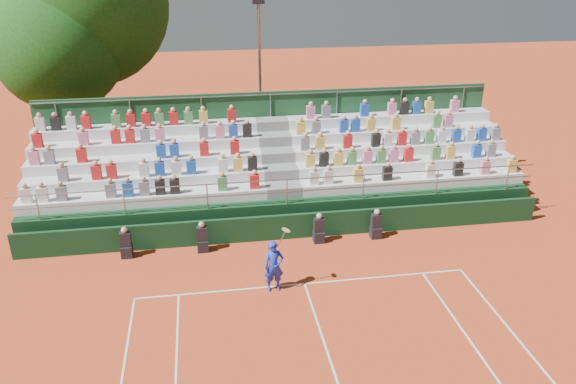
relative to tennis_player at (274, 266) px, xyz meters
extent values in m
plane|color=#C64721|center=(1.04, 0.17, -0.88)|extent=(90.00, 90.00, 0.00)
cube|color=white|center=(1.04, 0.17, -0.88)|extent=(11.00, 0.06, 0.01)
cube|color=white|center=(1.04, -3.03, -0.88)|extent=(0.06, 6.40, 0.01)
cube|color=black|center=(1.04, 3.37, -0.38)|extent=(20.00, 0.15, 1.00)
cube|color=black|center=(-4.94, 2.92, -0.66)|extent=(0.40, 0.40, 0.44)
cube|color=black|center=(-4.94, 2.92, -0.18)|extent=(0.38, 0.25, 0.55)
sphere|color=tan|center=(-4.94, 2.92, 0.20)|extent=(0.22, 0.22, 0.22)
cube|color=black|center=(-2.23, 2.92, -0.66)|extent=(0.40, 0.40, 0.44)
cube|color=black|center=(-2.23, 2.92, -0.18)|extent=(0.38, 0.25, 0.55)
sphere|color=tan|center=(-2.23, 2.92, 0.20)|extent=(0.22, 0.22, 0.22)
cube|color=black|center=(2.09, 2.92, -0.66)|extent=(0.40, 0.40, 0.44)
cube|color=black|center=(2.09, 2.92, -0.18)|extent=(0.38, 0.25, 0.55)
sphere|color=tan|center=(2.09, 2.92, 0.20)|extent=(0.22, 0.22, 0.22)
cube|color=black|center=(4.31, 2.92, -0.66)|extent=(0.40, 0.40, 0.44)
cube|color=black|center=(4.31, 2.92, -0.18)|extent=(0.38, 0.25, 0.55)
sphere|color=tan|center=(4.31, 2.92, 0.20)|extent=(0.22, 0.22, 0.22)
cube|color=black|center=(1.04, 6.47, -0.28)|extent=(20.00, 5.20, 1.20)
cube|color=silver|center=(-4.31, 4.79, 0.53)|extent=(9.30, 0.85, 0.42)
cube|color=silver|center=(6.39, 4.79, 0.53)|extent=(9.30, 0.85, 0.42)
cube|color=slate|center=(1.04, 4.79, 0.53)|extent=(1.40, 0.85, 0.42)
cube|color=silver|center=(-4.31, 5.64, 0.95)|extent=(9.30, 0.85, 0.42)
cube|color=silver|center=(6.39, 5.64, 0.95)|extent=(9.30, 0.85, 0.42)
cube|color=slate|center=(1.04, 5.64, 0.95)|extent=(1.40, 0.85, 0.42)
cube|color=silver|center=(-4.31, 6.49, 1.37)|extent=(9.30, 0.85, 0.42)
cube|color=silver|center=(6.39, 6.49, 1.37)|extent=(9.30, 0.85, 0.42)
cube|color=slate|center=(1.04, 6.49, 1.37)|extent=(1.40, 0.85, 0.42)
cube|color=silver|center=(-4.31, 7.34, 1.79)|extent=(9.30, 0.85, 0.42)
cube|color=silver|center=(6.39, 7.34, 1.79)|extent=(9.30, 0.85, 0.42)
cube|color=slate|center=(1.04, 7.34, 1.79)|extent=(1.40, 0.85, 0.42)
cube|color=silver|center=(-4.31, 8.19, 2.21)|extent=(9.30, 0.85, 0.42)
cube|color=silver|center=(6.39, 8.19, 2.21)|extent=(9.30, 0.85, 0.42)
cube|color=slate|center=(1.04, 8.19, 2.21)|extent=(1.40, 0.85, 0.42)
cube|color=#1B4827|center=(1.04, 8.72, 1.32)|extent=(20.00, 0.12, 4.40)
cylinder|color=gray|center=(1.04, 3.92, 1.32)|extent=(20.00, 0.05, 0.05)
cylinder|color=gray|center=(1.04, 8.62, 3.42)|extent=(20.00, 0.05, 0.05)
cube|color=silver|center=(-8.50, 4.64, 1.02)|extent=(0.36, 0.24, 0.56)
cube|color=silver|center=(-7.94, 4.64, 1.02)|extent=(0.36, 0.24, 0.56)
cube|color=slate|center=(-7.27, 4.64, 1.02)|extent=(0.36, 0.24, 0.56)
cube|color=slate|center=(-5.51, 4.64, 1.02)|extent=(0.36, 0.24, 0.56)
cube|color=#1E4CB2|center=(-4.88, 4.64, 1.02)|extent=(0.36, 0.24, 0.56)
cube|color=slate|center=(-4.29, 4.64, 1.02)|extent=(0.36, 0.24, 0.56)
cube|color=black|center=(-3.70, 4.64, 1.02)|extent=(0.36, 0.24, 0.56)
cube|color=black|center=(-3.16, 4.64, 1.02)|extent=(0.36, 0.24, 0.56)
cube|color=#4C8C4C|center=(-1.36, 4.64, 1.02)|extent=(0.36, 0.24, 0.56)
cube|color=red|center=(-0.12, 4.64, 1.02)|extent=(0.36, 0.24, 0.56)
cube|color=slate|center=(-7.32, 5.49, 1.44)|extent=(0.36, 0.24, 0.56)
cube|color=red|center=(-6.09, 5.49, 1.44)|extent=(0.36, 0.24, 0.56)
cube|color=red|center=(-5.53, 5.49, 1.44)|extent=(0.36, 0.24, 0.56)
cube|color=silver|center=(-4.31, 5.49, 1.44)|extent=(0.36, 0.24, 0.56)
cube|color=#1E4CB2|center=(-3.72, 5.49, 1.44)|extent=(0.36, 0.24, 0.56)
cube|color=silver|center=(-3.09, 5.49, 1.44)|extent=(0.36, 0.24, 0.56)
cube|color=#1E4CB2|center=(-2.51, 5.49, 1.44)|extent=(0.36, 0.24, 0.56)
cube|color=silver|center=(-1.27, 5.49, 1.44)|extent=(0.36, 0.24, 0.56)
cube|color=gold|center=(-0.68, 5.49, 1.44)|extent=(0.36, 0.24, 0.56)
cube|color=black|center=(-0.10, 5.49, 1.44)|extent=(0.36, 0.24, 0.56)
cube|color=pink|center=(-8.48, 6.34, 1.86)|extent=(0.36, 0.24, 0.56)
cube|color=slate|center=(-7.93, 6.34, 1.86)|extent=(0.36, 0.24, 0.56)
cube|color=red|center=(-6.72, 6.34, 1.86)|extent=(0.36, 0.24, 0.56)
cube|color=#1E4CB2|center=(-3.67, 6.34, 1.86)|extent=(0.36, 0.24, 0.56)
cube|color=#1E4CB2|center=(-3.15, 6.34, 1.86)|extent=(0.36, 0.24, 0.56)
cube|color=red|center=(-1.96, 6.34, 1.86)|extent=(0.36, 0.24, 0.56)
cube|color=red|center=(-0.73, 6.34, 1.86)|extent=(0.36, 0.24, 0.56)
cube|color=red|center=(-8.49, 7.19, 2.28)|extent=(0.36, 0.24, 0.56)
cube|color=pink|center=(-6.73, 7.19, 2.28)|extent=(0.36, 0.24, 0.56)
cube|color=red|center=(-5.48, 7.19, 2.28)|extent=(0.36, 0.24, 0.56)
cube|color=red|center=(-4.91, 7.19, 2.28)|extent=(0.36, 0.24, 0.56)
cube|color=slate|center=(-4.32, 7.19, 2.28)|extent=(0.36, 0.24, 0.56)
cube|color=pink|center=(-3.71, 7.19, 2.28)|extent=(0.36, 0.24, 0.56)
cube|color=slate|center=(-1.94, 7.19, 2.28)|extent=(0.36, 0.24, 0.56)
cube|color=pink|center=(-1.27, 7.19, 2.28)|extent=(0.36, 0.24, 0.56)
cube|color=#1E4CB2|center=(-0.72, 7.19, 2.28)|extent=(0.36, 0.24, 0.56)
cube|color=black|center=(-0.13, 7.19, 2.28)|extent=(0.36, 0.24, 0.56)
cube|color=silver|center=(-8.51, 8.04, 2.70)|extent=(0.36, 0.24, 0.56)
cube|color=black|center=(-7.91, 8.04, 2.70)|extent=(0.36, 0.24, 0.56)
cube|color=silver|center=(-7.30, 8.04, 2.70)|extent=(0.36, 0.24, 0.56)
cube|color=red|center=(-6.71, 8.04, 2.70)|extent=(0.36, 0.24, 0.56)
cube|color=#4C8C4C|center=(-5.51, 8.04, 2.70)|extent=(0.36, 0.24, 0.56)
cube|color=red|center=(-4.91, 8.04, 2.70)|extent=(0.36, 0.24, 0.56)
cube|color=red|center=(-4.29, 8.04, 2.70)|extent=(0.36, 0.24, 0.56)
cube|color=#4C8C4C|center=(-3.74, 8.04, 2.70)|extent=(0.36, 0.24, 0.56)
cube|color=red|center=(-3.16, 8.04, 2.70)|extent=(0.36, 0.24, 0.56)
cube|color=#4C8C4C|center=(-2.54, 8.04, 2.70)|extent=(0.36, 0.24, 0.56)
cube|color=gold|center=(-1.91, 8.04, 2.70)|extent=(0.36, 0.24, 0.56)
cube|color=red|center=(-0.70, 8.04, 2.70)|extent=(0.36, 0.24, 0.56)
cube|color=silver|center=(2.22, 4.64, 1.02)|extent=(0.36, 0.24, 0.56)
cube|color=silver|center=(2.80, 4.64, 1.02)|extent=(0.36, 0.24, 0.56)
cube|color=gold|center=(4.01, 4.64, 1.02)|extent=(0.36, 0.24, 0.56)
cube|color=black|center=(5.22, 4.64, 1.02)|extent=(0.36, 0.24, 0.56)
cube|color=silver|center=(7.04, 4.64, 1.02)|extent=(0.36, 0.24, 0.56)
cube|color=black|center=(8.23, 4.64, 1.02)|extent=(0.36, 0.24, 0.56)
cube|color=pink|center=(9.40, 4.64, 1.02)|extent=(0.36, 0.24, 0.56)
cube|color=gold|center=(10.58, 4.64, 1.02)|extent=(0.36, 0.24, 0.56)
cube|color=gold|center=(2.24, 5.49, 1.44)|extent=(0.36, 0.24, 0.56)
cube|color=black|center=(2.81, 5.49, 1.44)|extent=(0.36, 0.24, 0.56)
cube|color=gold|center=(3.40, 5.49, 1.44)|extent=(0.36, 0.24, 0.56)
cube|color=#4C8C4C|center=(3.97, 5.49, 1.44)|extent=(0.36, 0.24, 0.56)
cube|color=pink|center=(4.62, 5.49, 1.44)|extent=(0.36, 0.24, 0.56)
cube|color=#4C8C4C|center=(5.20, 5.49, 1.44)|extent=(0.36, 0.24, 0.56)
cube|color=pink|center=(5.74, 5.49, 1.44)|extent=(0.36, 0.24, 0.56)
cube|color=red|center=(6.38, 5.49, 1.44)|extent=(0.36, 0.24, 0.56)
cube|color=#4C8C4C|center=(7.57, 5.49, 1.44)|extent=(0.36, 0.24, 0.56)
cube|color=gold|center=(8.22, 5.49, 1.44)|extent=(0.36, 0.24, 0.56)
cube|color=#1E4CB2|center=(9.39, 5.49, 1.44)|extent=(0.36, 0.24, 0.56)
cube|color=slate|center=(10.03, 5.49, 1.44)|extent=(0.36, 0.24, 0.56)
cube|color=slate|center=(2.18, 6.34, 1.86)|extent=(0.36, 0.24, 0.56)
cube|color=gold|center=(2.81, 6.34, 1.86)|extent=(0.36, 0.24, 0.56)
cube|color=red|center=(3.99, 6.34, 1.86)|extent=(0.36, 0.24, 0.56)
cube|color=black|center=(5.22, 6.34, 1.86)|extent=(0.36, 0.24, 0.56)
cube|color=silver|center=(5.74, 6.34, 1.86)|extent=(0.36, 0.24, 0.56)
cube|color=red|center=(6.37, 6.34, 1.86)|extent=(0.36, 0.24, 0.56)
cube|color=slate|center=(6.95, 6.34, 1.86)|extent=(0.36, 0.24, 0.56)
cube|color=#4C8C4C|center=(7.58, 6.34, 1.86)|extent=(0.36, 0.24, 0.56)
cube|color=silver|center=(8.14, 6.34, 1.86)|extent=(0.36, 0.24, 0.56)
cube|color=#1E4CB2|center=(8.81, 6.34, 1.86)|extent=(0.36, 0.24, 0.56)
cube|color=silver|center=(9.43, 6.34, 1.86)|extent=(0.36, 0.24, 0.56)
cube|color=#1E4CB2|center=(9.97, 6.34, 1.86)|extent=(0.36, 0.24, 0.56)
cube|color=slate|center=(10.61, 6.34, 1.86)|extent=(0.36, 0.24, 0.56)
cube|color=gold|center=(2.15, 7.19, 2.28)|extent=(0.36, 0.24, 0.56)
cube|color=slate|center=(2.81, 7.19, 2.28)|extent=(0.36, 0.24, 0.56)
cube|color=#1E4CB2|center=(4.03, 7.19, 2.28)|extent=(0.36, 0.24, 0.56)
cube|color=#1E4CB2|center=(4.54, 7.19, 2.28)|extent=(0.36, 0.24, 0.56)
cube|color=gold|center=(5.23, 7.19, 2.28)|extent=(0.36, 0.24, 0.56)
cube|color=gold|center=(6.35, 7.19, 2.28)|extent=(0.36, 0.24, 0.56)
cube|color=#4C8C4C|center=(8.23, 7.19, 2.28)|extent=(0.36, 0.24, 0.56)
cube|color=pink|center=(8.77, 7.19, 2.28)|extent=(0.36, 0.24, 0.56)
cube|color=pink|center=(2.74, 8.04, 2.70)|extent=(0.36, 0.24, 0.56)
cube|color=slate|center=(3.42, 8.04, 2.70)|extent=(0.36, 0.24, 0.56)
cube|color=#1E4CB2|center=(5.17, 8.04, 2.70)|extent=(0.36, 0.24, 0.56)
cube|color=pink|center=(6.43, 8.04, 2.70)|extent=(0.36, 0.24, 0.56)
cube|color=black|center=(7.02, 8.04, 2.70)|extent=(0.36, 0.24, 0.56)
cube|color=#1E4CB2|center=(7.58, 8.04, 2.70)|extent=(0.36, 0.24, 0.56)
cube|color=gold|center=(8.17, 8.04, 2.70)|extent=(0.36, 0.24, 0.56)
cube|color=pink|center=(9.39, 8.04, 2.70)|extent=(0.36, 0.24, 0.56)
imported|color=#1A33C9|center=(0.00, 0.00, -0.01)|extent=(0.68, 0.48, 1.75)
cylinder|color=gray|center=(0.25, 0.00, 0.97)|extent=(0.26, 0.03, 0.51)
cylinder|color=#E5D866|center=(0.40, 0.00, 1.27)|extent=(0.26, 0.28, 0.14)
cylinder|color=#382714|center=(-8.51, 13.23, 0.80)|extent=(0.50, 0.50, 3.36)
sphere|color=#123B10|center=(-8.51, 13.23, 4.94)|extent=(6.15, 6.15, 6.15)
cylinder|color=#382714|center=(-7.20, 14.87, 1.32)|extent=(0.50, 0.50, 4.40)
sphere|color=#123B10|center=(-7.20, 14.87, 6.69)|extent=(7.93, 7.93, 7.93)
cylinder|color=gray|center=(1.11, 13.37, 2.93)|extent=(0.16, 0.16, 7.62)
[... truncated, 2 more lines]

